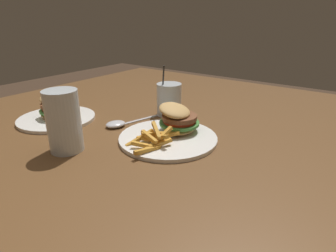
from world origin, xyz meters
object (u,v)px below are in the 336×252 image
Objects in this scene: juice_glass at (169,101)px; meal_plate_near at (172,129)px; beer_glass at (64,124)px; spoon at (118,124)px; meal_plate_far at (56,113)px.

meal_plate_near is at bearing -141.53° from juice_glass.
juice_glass is (0.36, -0.05, -0.02)m from beer_glass.
meal_plate_far is (-0.08, 0.20, 0.02)m from spoon.
meal_plate_near reaches higher than meal_plate_far.
beer_glass is 0.79× the size of spoon.
meal_plate_near is 0.19m from juice_glass.
spoon is (-0.03, 0.18, -0.02)m from meal_plate_near.
spoon is at bearing 160.43° from juice_glass.
beer_glass is 0.64× the size of meal_plate_far.
meal_plate_far is at bearing 62.35° from beer_glass.
juice_glass is 0.87× the size of spoon.
juice_glass is 0.19m from spoon.
meal_plate_near is at bearing -37.55° from beer_glass.
meal_plate_near is 1.78× the size of beer_glass.
meal_plate_near is 0.18m from spoon.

